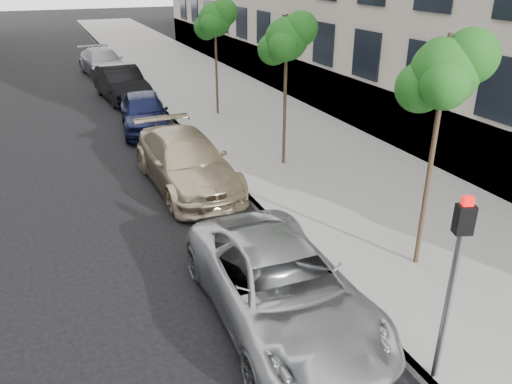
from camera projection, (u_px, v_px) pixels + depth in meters
ground at (320, 353)px, 8.40m from camera, size 160.00×160.00×0.00m
sidewalk at (183, 73)px, 30.02m from camera, size 6.40×72.00×0.14m
curb at (131, 78)px, 28.90m from camera, size 0.15×72.00×0.14m
tree_near at (446, 73)px, 9.09m from camera, size 1.63×1.43×4.85m
tree_mid at (287, 39)px, 14.61m from camera, size 1.64×1.44×4.67m
tree_far at (215, 20)px, 20.06m from camera, size 1.68×1.48×4.68m
signal_pole at (454, 271)px, 6.97m from camera, size 0.29×0.25×3.07m
minivan at (281, 286)px, 8.92m from camera, size 2.55×5.26×1.44m
suv at (186, 161)px, 14.53m from camera, size 2.33×5.34×1.53m
sedan_blue at (144, 112)px, 19.55m from camera, size 2.28×4.56×1.49m
sedan_black at (121, 83)px, 24.02m from camera, size 2.19×5.03×1.61m
sedan_rear at (103, 62)px, 29.56m from camera, size 2.68×5.44×1.52m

